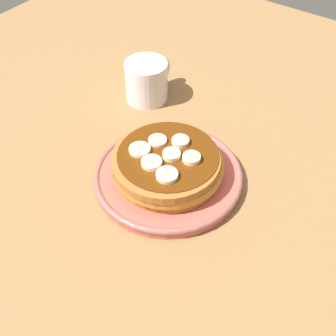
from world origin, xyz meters
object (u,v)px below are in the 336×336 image
object	(u,v)px
banana_slice_3	(152,163)
banana_slice_4	(181,141)
banana_slice_1	(140,150)
banana_slice_6	(158,141)
pancake_stack	(168,164)
coffee_mug	(148,80)
banana_slice_2	(191,158)
plate	(168,176)
banana_slice_0	(170,156)
banana_slice_5	(167,175)

from	to	relation	value
banana_slice_3	banana_slice_4	bearing A→B (deg)	-6.98
banana_slice_1	banana_slice_6	distance (cm)	3.57
pancake_stack	coffee_mug	world-z (taller)	coffee_mug
banana_slice_3	banana_slice_4	size ratio (longest dim) A/B	1.13
banana_slice_2	banana_slice_4	xyz separation A→B (cm)	(2.28, 3.60, -0.05)
plate	banana_slice_4	xyz separation A→B (cm)	(3.43, -0.04, 5.10)
banana_slice_3	banana_slice_4	world-z (taller)	same
banana_slice_6	banana_slice_0	bearing A→B (deg)	-115.36
banana_slice_5	plate	bearing A→B (deg)	34.06
banana_slice_0	banana_slice_3	distance (cm)	3.24
banana_slice_4	banana_slice_5	world-z (taller)	same
banana_slice_2	coffee_mug	bearing A→B (deg)	53.34
banana_slice_5	banana_slice_1	bearing A→B (deg)	73.46
coffee_mug	banana_slice_4	bearing A→B (deg)	-127.54
banana_slice_2	banana_slice_6	size ratio (longest dim) A/B	0.95
banana_slice_1	banana_slice_4	distance (cm)	6.80
banana_slice_4	banana_slice_3	bearing A→B (deg)	173.02
banana_slice_6	coffee_mug	bearing A→B (deg)	42.51
banana_slice_5	banana_slice_2	bearing A→B (deg)	-10.65
banana_slice_1	coffee_mug	bearing A→B (deg)	34.71
banana_slice_6	coffee_mug	size ratio (longest dim) A/B	0.26
pancake_stack	banana_slice_4	xyz separation A→B (cm)	(3.45, 0.01, 2.42)
plate	banana_slice_6	bearing A→B (deg)	64.80
pancake_stack	banana_slice_2	distance (cm)	4.51
pancake_stack	banana_slice_0	distance (cm)	2.54
banana_slice_3	banana_slice_0	bearing A→B (deg)	-26.53
banana_slice_0	coffee_mug	world-z (taller)	coffee_mug
banana_slice_1	banana_slice_3	size ratio (longest dim) A/B	1.07
plate	coffee_mug	size ratio (longest dim) A/B	2.13
banana_slice_0	banana_slice_5	bearing A→B (deg)	-151.12
banana_slice_2	banana_slice_5	bearing A→B (deg)	169.35
banana_slice_0	coffee_mug	distance (cm)	24.28
plate	banana_slice_2	xyz separation A→B (cm)	(1.15, -3.65, 5.16)
coffee_mug	banana_slice_1	bearing A→B (deg)	-145.29
banana_slice_2	banana_slice_6	bearing A→B (deg)	87.12
coffee_mug	plate	bearing A→B (deg)	-134.25
pancake_stack	banana_slice_3	xyz separation A→B (cm)	(-3.21, 0.83, 2.40)
plate	banana_slice_2	distance (cm)	6.42
plate	banana_slice_6	distance (cm)	6.09
banana_slice_3	banana_slice_1	bearing A→B (deg)	69.04
banana_slice_0	banana_slice_5	size ratio (longest dim) A/B	0.85
banana_slice_4	banana_slice_1	bearing A→B (deg)	142.26
pancake_stack	banana_slice_5	size ratio (longest dim) A/B	5.47
banana_slice_4	coffee_mug	bearing A→B (deg)	52.46
banana_slice_5	banana_slice_3	bearing A→B (deg)	77.93
banana_slice_0	coffee_mug	size ratio (longest dim) A/B	0.25
plate	banana_slice_5	xyz separation A→B (cm)	(-3.97, -2.69, 5.09)
banana_slice_1	coffee_mug	size ratio (longest dim) A/B	0.30
banana_slice_2	banana_slice_3	world-z (taller)	banana_slice_2
plate	pancake_stack	bearing A→B (deg)	-115.04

